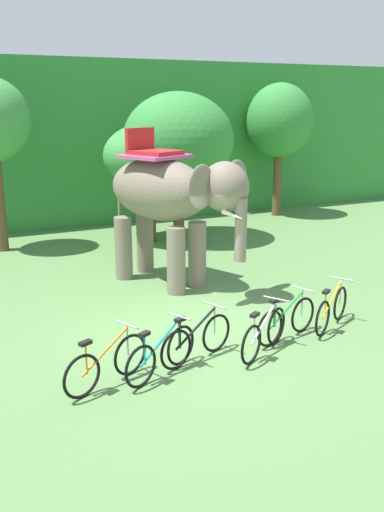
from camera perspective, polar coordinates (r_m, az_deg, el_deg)
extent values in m
plane|color=#567F47|center=(10.87, -0.04, -8.20)|extent=(80.00, 80.00, 0.00)
cube|color=#338438|center=(22.85, -14.95, 11.41)|extent=(36.00, 6.00, 5.85)
cylinder|color=brown|center=(17.89, -4.15, 4.40)|extent=(0.25, 0.25, 1.85)
ellipsoid|color=#3D8E42|center=(17.63, -4.27, 10.26)|extent=(2.96, 2.96, 2.03)
cylinder|color=brown|center=(18.08, -1.38, 4.58)|extent=(0.35, 0.35, 1.87)
ellipsoid|color=#338438|center=(17.79, -1.42, 11.80)|extent=(3.49, 3.49, 2.98)
cylinder|color=brown|center=(22.32, 8.74, 7.25)|extent=(0.33, 0.33, 2.43)
ellipsoid|color=#338438|center=(22.11, 9.01, 13.61)|extent=(2.54, 2.54, 2.80)
ellipsoid|color=gray|center=(13.49, -3.45, 6.89)|extent=(2.46, 3.22, 1.50)
cylinder|color=gray|center=(13.51, 0.54, 0.20)|extent=(0.44, 0.44, 1.60)
cylinder|color=gray|center=(12.95, -1.64, -0.49)|extent=(0.44, 0.44, 1.60)
cylinder|color=gray|center=(14.69, -4.86, 1.41)|extent=(0.44, 0.44, 1.60)
cylinder|color=gray|center=(14.18, -7.06, 0.82)|extent=(0.44, 0.44, 1.60)
ellipsoid|color=gray|center=(12.17, 3.40, 7.13)|extent=(1.36, 1.41, 1.10)
ellipsoid|color=gray|center=(12.75, 4.56, 7.72)|extent=(0.83, 0.49, 0.96)
ellipsoid|color=gray|center=(11.78, 0.99, 7.11)|extent=(0.83, 0.49, 0.96)
cylinder|color=gray|center=(12.08, 5.04, 2.68)|extent=(0.26, 0.26, 1.40)
cone|color=beige|center=(12.21, 5.49, 4.49)|extent=(0.34, 0.56, 0.21)
cone|color=beige|center=(11.86, 4.26, 4.19)|extent=(0.34, 0.56, 0.21)
cube|color=#BF4C8C|center=(13.47, -3.82, 10.21)|extent=(1.75, 1.73, 0.08)
cube|color=#B22323|center=(13.46, -3.83, 10.59)|extent=(1.27, 1.37, 0.10)
cube|color=#B22323|center=(13.79, -5.38, 11.84)|extent=(0.86, 0.46, 0.56)
cylinder|color=gray|center=(14.57, -7.49, 5.64)|extent=(0.08, 0.08, 0.90)
torus|color=black|center=(8.78, -11.25, -12.05)|extent=(0.67, 0.33, 0.71)
torus|color=black|center=(9.35, -6.37, -10.04)|extent=(0.67, 0.33, 0.71)
cylinder|color=orange|center=(8.94, -8.91, -9.64)|extent=(0.91, 0.43, 0.54)
cylinder|color=orange|center=(8.72, -10.82, -10.33)|extent=(0.03, 0.03, 0.52)
cube|color=black|center=(8.61, -10.91, -8.77)|extent=(0.22, 0.17, 0.06)
cylinder|color=#9E9EA3|center=(9.20, -6.65, -8.57)|extent=(0.03, 0.03, 0.55)
cylinder|color=#9E9EA3|center=(9.10, -6.70, -7.02)|extent=(0.24, 0.49, 0.03)
torus|color=black|center=(8.95, -5.30, -11.25)|extent=(0.66, 0.36, 0.71)
torus|color=black|center=(9.63, -1.18, -9.17)|extent=(0.66, 0.36, 0.71)
cylinder|color=teal|center=(9.16, -3.28, -8.82)|extent=(0.89, 0.47, 0.54)
cylinder|color=teal|center=(8.90, -4.89, -9.53)|extent=(0.03, 0.03, 0.52)
cube|color=black|center=(8.80, -4.93, -8.00)|extent=(0.22, 0.18, 0.06)
cylinder|color=#9E9EA3|center=(9.48, -1.38, -7.73)|extent=(0.03, 0.03, 0.55)
cylinder|color=#9E9EA3|center=(9.37, -1.39, -6.21)|extent=(0.26, 0.48, 0.03)
torus|color=black|center=(9.46, -1.65, -9.62)|extent=(0.69, 0.28, 0.71)
torus|color=black|center=(10.11, 2.51, -7.91)|extent=(0.69, 0.28, 0.71)
cylinder|color=black|center=(9.67, 0.40, -7.44)|extent=(0.93, 0.37, 0.54)
cylinder|color=black|center=(9.42, -1.22, -8.01)|extent=(0.03, 0.03, 0.52)
cube|color=black|center=(9.32, -1.23, -6.54)|extent=(0.22, 0.16, 0.06)
cylinder|color=#9E9EA3|center=(9.97, 2.33, -6.52)|extent=(0.03, 0.03, 0.55)
cylinder|color=#9E9EA3|center=(9.87, 2.35, -5.07)|extent=(0.20, 0.50, 0.03)
torus|color=black|center=(9.70, 6.11, -9.07)|extent=(0.63, 0.41, 0.71)
torus|color=black|center=(10.52, 8.65, -7.12)|extent=(0.63, 0.41, 0.71)
cylinder|color=silver|center=(9.99, 7.42, -6.79)|extent=(0.85, 0.54, 0.54)
cylinder|color=silver|center=(9.67, 6.43, -7.45)|extent=(0.03, 0.03, 0.52)
cube|color=black|center=(9.58, 6.48, -6.02)|extent=(0.22, 0.19, 0.06)
cylinder|color=#9E9EA3|center=(10.38, 8.59, -5.78)|extent=(0.03, 0.03, 0.55)
cylinder|color=#9E9EA3|center=(10.28, 8.66, -4.38)|extent=(0.30, 0.46, 0.03)
torus|color=black|center=(10.40, 8.01, -7.38)|extent=(0.69, 0.26, 0.71)
torus|color=black|center=(11.14, 11.32, -5.95)|extent=(0.69, 0.26, 0.71)
cylinder|color=green|center=(10.65, 9.70, -5.43)|extent=(0.94, 0.33, 0.54)
cylinder|color=green|center=(10.37, 8.42, -5.91)|extent=(0.03, 0.03, 0.52)
cube|color=black|center=(10.28, 8.48, -4.56)|extent=(0.22, 0.15, 0.06)
cylinder|color=#9E9EA3|center=(11.00, 11.24, -4.66)|extent=(0.03, 0.03, 0.55)
cylinder|color=#9E9EA3|center=(10.91, 11.31, -3.33)|extent=(0.18, 0.51, 0.03)
torus|color=black|center=(11.03, 13.28, -6.27)|extent=(0.63, 0.41, 0.71)
torus|color=black|center=(11.92, 14.98, -4.72)|extent=(0.63, 0.41, 0.71)
cylinder|color=yellow|center=(11.37, 14.20, -4.33)|extent=(0.85, 0.54, 0.54)
cylinder|color=yellow|center=(11.03, 13.55, -4.85)|extent=(0.03, 0.03, 0.52)
cube|color=black|center=(10.94, 13.63, -3.58)|extent=(0.22, 0.19, 0.06)
cylinder|color=#9E9EA3|center=(11.79, 15.00, -3.52)|extent=(0.03, 0.03, 0.55)
cylinder|color=#9E9EA3|center=(11.70, 15.09, -2.27)|extent=(0.30, 0.46, 0.03)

